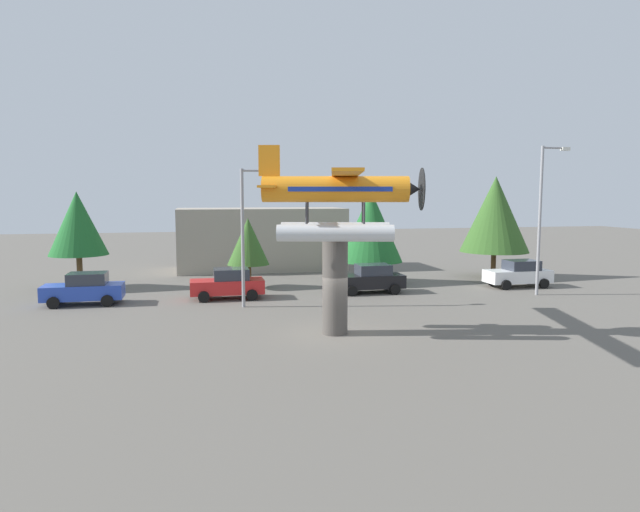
% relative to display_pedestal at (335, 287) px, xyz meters
% --- Properties ---
extents(ground_plane, '(140.00, 140.00, 0.00)m').
position_rel_display_pedestal_xyz_m(ground_plane, '(0.00, 0.00, -2.05)').
color(ground_plane, '#605B54').
extents(display_pedestal, '(1.10, 1.10, 4.10)m').
position_rel_display_pedestal_xyz_m(display_pedestal, '(0.00, 0.00, 0.00)').
color(display_pedestal, '#4C4742').
rests_on(display_pedestal, ground).
extents(floatplane_monument, '(7.17, 10.36, 4.00)m').
position_rel_display_pedestal_xyz_m(floatplane_monument, '(0.13, -0.03, 3.72)').
color(floatplane_monument, silver).
rests_on(floatplane_monument, display_pedestal).
extents(car_near_blue, '(4.20, 2.02, 1.76)m').
position_rel_display_pedestal_xyz_m(car_near_blue, '(-11.87, 9.25, -1.17)').
color(car_near_blue, '#2847B7').
rests_on(car_near_blue, ground).
extents(car_mid_red, '(4.20, 2.02, 1.76)m').
position_rel_display_pedestal_xyz_m(car_mid_red, '(-4.06, 9.32, -1.17)').
color(car_mid_red, red).
rests_on(car_mid_red, ground).
extents(car_far_black, '(4.20, 2.02, 1.76)m').
position_rel_display_pedestal_xyz_m(car_far_black, '(4.59, 9.42, -1.17)').
color(car_far_black, black).
rests_on(car_far_black, ground).
extents(car_distant_white, '(4.20, 2.02, 1.76)m').
position_rel_display_pedestal_xyz_m(car_distant_white, '(14.73, 9.43, -1.17)').
color(car_distant_white, white).
rests_on(car_distant_white, ground).
extents(streetlight_primary, '(1.84, 0.28, 7.38)m').
position_rel_display_pedestal_xyz_m(streetlight_primary, '(-3.19, 6.69, 2.26)').
color(streetlight_primary, gray).
rests_on(streetlight_primary, ground).
extents(streetlight_secondary, '(1.84, 0.28, 8.86)m').
position_rel_display_pedestal_xyz_m(streetlight_secondary, '(14.35, 6.55, 3.03)').
color(streetlight_secondary, gray).
rests_on(streetlight_secondary, ground).
extents(storefront_building, '(13.19, 5.54, 4.92)m').
position_rel_display_pedestal_xyz_m(storefront_building, '(-0.67, 22.00, 0.41)').
color(storefront_building, '#9E9384').
rests_on(storefront_building, ground).
extents(tree_west, '(3.65, 3.65, 6.23)m').
position_rel_display_pedestal_xyz_m(tree_west, '(-13.14, 14.90, 2.13)').
color(tree_west, brown).
rests_on(tree_west, ground).
extents(tree_east, '(2.70, 2.70, 4.53)m').
position_rel_display_pedestal_xyz_m(tree_east, '(-2.55, 12.86, 0.95)').
color(tree_east, brown).
rests_on(tree_east, ground).
extents(tree_center_back, '(4.32, 4.32, 6.30)m').
position_rel_display_pedestal_xyz_m(tree_center_back, '(5.73, 13.00, 1.84)').
color(tree_center_back, brown).
rests_on(tree_center_back, ground).
extents(tree_far_east, '(4.89, 4.89, 7.33)m').
position_rel_display_pedestal_xyz_m(tree_far_east, '(15.23, 13.54, 2.55)').
color(tree_far_east, brown).
rests_on(tree_far_east, ground).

